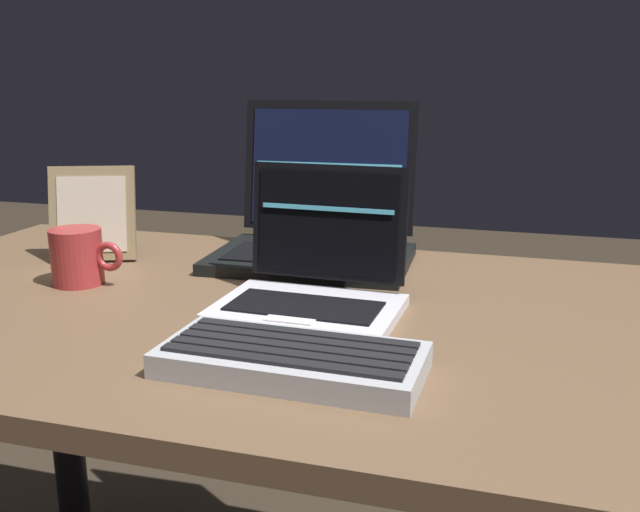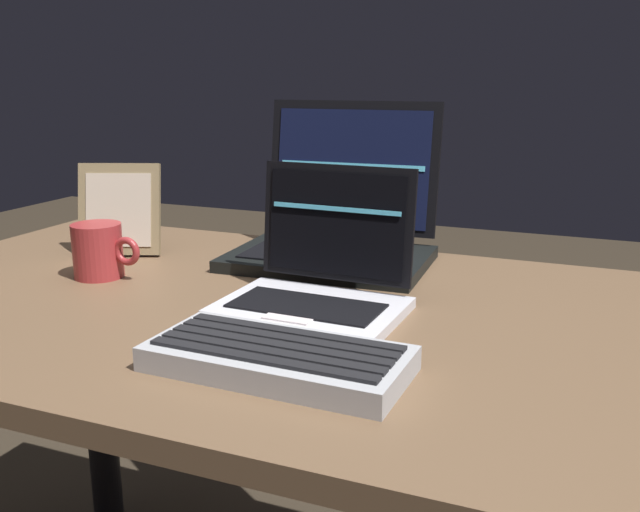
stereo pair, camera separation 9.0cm
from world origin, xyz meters
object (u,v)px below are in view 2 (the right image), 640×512
(laptop_front, at_px, (318,282))
(photo_frame, at_px, (120,210))
(laptop_rear, at_px, (336,228))
(coffee_mug, at_px, (99,251))
(external_keyboard, at_px, (278,358))

(laptop_front, height_order, photo_frame, laptop_front)
(laptop_rear, bearing_deg, coffee_mug, -141.16)
(photo_frame, bearing_deg, laptop_rear, 17.27)
(laptop_front, xyz_separation_m, photo_frame, (-0.45, 0.15, 0.04))
(laptop_rear, relative_size, photo_frame, 2.10)
(photo_frame, height_order, coffee_mug, photo_frame)
(laptop_front, relative_size, photo_frame, 1.54)
(coffee_mug, bearing_deg, external_keyboard, -27.88)
(laptop_rear, distance_m, coffee_mug, 0.40)
(laptop_rear, xyz_separation_m, photo_frame, (-0.37, -0.12, 0.03))
(external_keyboard, relative_size, photo_frame, 1.78)
(external_keyboard, xyz_separation_m, coffee_mug, (-0.43, 0.23, 0.03))
(laptop_front, distance_m, laptop_rear, 0.28)
(laptop_front, xyz_separation_m, external_keyboard, (0.04, -0.21, -0.02))
(laptop_front, distance_m, photo_frame, 0.47)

